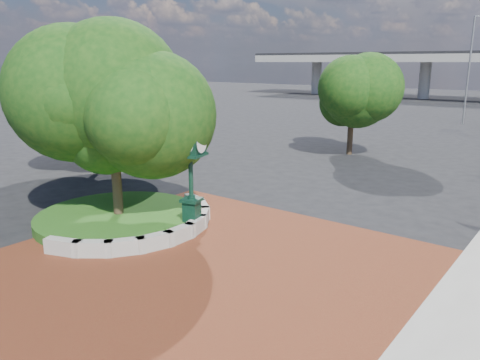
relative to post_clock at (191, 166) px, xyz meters
name	(u,v)px	position (x,y,z in m)	size (l,w,h in m)	color
ground	(221,255)	(2.21, -1.04, -2.41)	(200.00, 200.00, 0.00)	black
plaza	(199,265)	(2.21, -2.04, -2.39)	(12.00, 12.00, 0.04)	maroon
planter_wall	(161,229)	(-0.50, -1.04, -2.14)	(2.96, 6.77, 0.54)	#9E9B93
grass_bed	(119,218)	(-2.79, -1.04, -2.21)	(6.10, 6.10, 0.40)	#234D16
tree_planter	(113,125)	(-2.79, -1.04, 1.32)	(5.20, 5.20, 6.33)	#38281C
tree_northwest	(95,96)	(-10.79, 3.96, 1.72)	(5.60, 5.60, 6.93)	#38281C
tree_street	(352,105)	(-1.79, 16.96, 0.83)	(4.40, 4.40, 5.45)	#38281C
post_clock	(191,166)	(0.00, 0.00, 0.00)	(1.09, 1.09, 4.38)	black
street_lamp_far	(473,62)	(0.56, 38.33, 3.53)	(2.18, 0.97, 10.12)	slate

